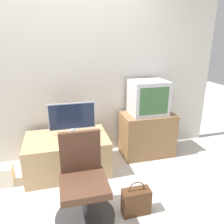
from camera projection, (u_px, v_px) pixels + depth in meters
ground_plane at (89, 215)px, 2.21m from camera, size 12.00×12.00×0.00m
wall_back at (71, 69)px, 3.01m from camera, size 4.40×0.05×2.60m
desk at (68, 154)px, 2.89m from camera, size 1.06×0.69×0.48m
side_stand at (147, 134)px, 3.30m from camera, size 0.76×0.46×0.65m
main_monitor at (72, 118)px, 2.85m from camera, size 0.61×0.17×0.43m
keyboard at (75, 137)px, 2.80m from camera, size 0.37×0.13×0.01m
mouse at (95, 135)px, 2.85m from camera, size 0.06×0.04×0.03m
crt_tv at (148, 98)px, 3.12m from camera, size 0.51×0.42×0.49m
office_chair at (83, 187)px, 2.11m from camera, size 0.59×0.59×0.85m
cardboard_box_lower at (1, 176)px, 2.62m from camera, size 0.29×0.19×0.25m
handbag at (136, 201)px, 2.19m from camera, size 0.28×0.13×0.37m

